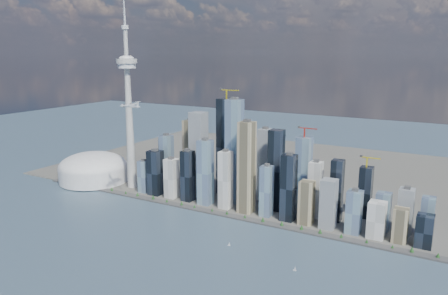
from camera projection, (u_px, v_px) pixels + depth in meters
The scene contains 10 objects.
ground at pixel (144, 254), 837.50m from camera, with size 4000.00×4000.00×0.00m, color #34455B.
seawall at pixel (212, 212), 1049.71m from camera, with size 1100.00×22.00×4.00m, color #383838.
land at pixel (282, 170), 1432.56m from camera, with size 1400.00×900.00×3.00m, color #4C4C47.
shoreline_trees at pixel (212, 209), 1048.26m from camera, with size 960.53×7.20×8.80m.
skyscraper_cluster at pixel (250, 172), 1076.45m from camera, with size 736.00×142.00×283.26m.
needle_tower at pixel (129, 105), 1195.05m from camera, with size 56.00×56.00×550.50m.
dome_stadium at pixel (93, 169), 1295.75m from camera, with size 200.00×200.00×86.00m.
airplane at pixel (130, 106), 990.93m from camera, with size 60.44×53.36×14.77m.
sailboat_west at pixel (229, 244), 870.66m from camera, with size 6.59×2.28×9.11m.
sailboat_east at pixel (295, 269), 770.87m from camera, with size 6.91×3.01×9.55m.
Camera 1 is at (514.32, -599.21, 377.86)m, focal length 35.00 mm.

